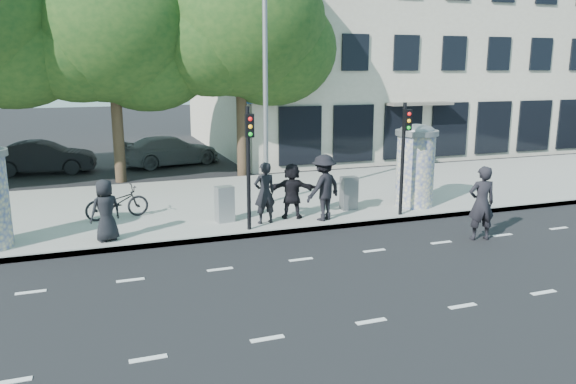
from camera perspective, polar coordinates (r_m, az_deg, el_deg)
name	(u,v)px	position (r m, az deg, el deg)	size (l,w,h in m)	color
ground	(324,280)	(12.48, 3.65, -8.89)	(120.00, 120.00, 0.00)	black
sidewalk	(237,201)	(19.26, -5.20, -0.95)	(40.00, 8.00, 0.15)	gray
curb	(273,233)	(15.60, -1.52, -4.15)	(40.00, 0.10, 0.16)	slate
lane_dash_near	(371,321)	(10.66, 8.45, -12.87)	(32.00, 0.12, 0.01)	silver
lane_dash_far	(301,260)	(13.69, 1.32, -6.87)	(32.00, 0.12, 0.01)	silver
ad_column_right	(415,163)	(18.48, 12.82, 2.84)	(1.36, 1.36, 2.65)	beige
traffic_pole_near	(249,156)	(15.18, -4.01, 3.71)	(0.22, 0.31, 3.40)	black
traffic_pole_far	(404,147)	(17.10, 11.71, 4.47)	(0.22, 0.31, 3.40)	black
street_lamp	(266,60)	(18.12, -2.27, 13.30)	(0.25, 0.93, 8.00)	slate
tree_near_left	(111,27)	(23.42, -17.53, 15.69)	(6.80, 6.80, 8.97)	#38281C
tree_center	(240,23)	(23.82, -4.91, 16.74)	(7.00, 7.00, 9.30)	#38281C
building	(378,42)	(34.90, 9.10, 14.77)	(20.30, 15.85, 12.00)	#B2A995
ped_a	(106,210)	(15.17, -18.04, -1.78)	(0.79, 0.52, 1.62)	black
ped_b	(265,193)	(16.06, -2.39, -0.09)	(0.65, 0.43, 1.79)	black
ped_d	(324,188)	(16.41, 3.64, 0.45)	(1.26, 0.72, 1.95)	black
ped_f	(292,191)	(16.60, 0.40, 0.13)	(1.55, 0.56, 1.67)	black
man_road	(481,203)	(15.85, 19.06, -1.09)	(0.74, 0.48, 2.02)	black
bicycle	(117,202)	(17.39, -16.98, -1.02)	(1.86, 0.65, 0.98)	black
cabinet_left	(225,204)	(16.39, -6.46, -1.23)	(0.50, 0.36, 1.05)	gray
cabinet_right	(349,193)	(17.82, 6.20, -0.11)	(0.50, 0.36, 1.04)	slate
car_mid	(43,157)	(26.80, -23.61, 3.25)	(4.31, 1.50, 1.42)	black
car_right	(170,151)	(27.27, -11.88, 4.13)	(4.74, 1.93, 1.38)	slate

